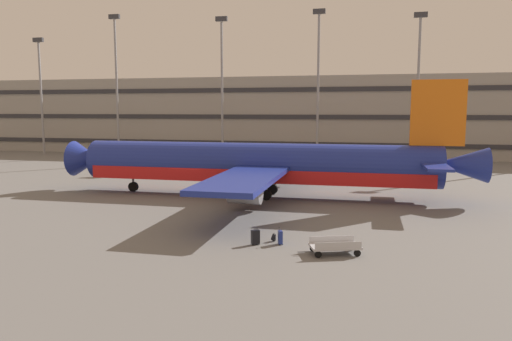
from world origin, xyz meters
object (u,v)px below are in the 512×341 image
Objects in this scene: suitcase_orange at (255,237)px; baggage_cart at (335,246)px; suitcase_red at (280,237)px; backpack_scuffed at (273,238)px; airliner at (260,165)px.

baggage_cart is (4.50, -0.78, -0.02)m from suitcase_orange.
suitcase_red is 3.35m from baggage_cart.
suitcase_red is at bearing 16.17° from suitcase_orange.
suitcase_orange is 0.28× the size of baggage_cart.
suitcase_orange reaches higher than baggage_cart.
suitcase_red is (1.36, 0.39, -0.03)m from suitcase_orange.
baggage_cart is at bearing -20.46° from suitcase_red.
backpack_scuffed is at bearing 155.06° from baggage_cart.
suitcase_red is at bearing 159.54° from baggage_cart.
suitcase_orange is (3.06, -14.94, -2.36)m from airliner.
suitcase_orange is 1.27m from backpack_scuffed.
airliner is 38.61× the size of suitcase_orange.
suitcase_orange reaches higher than backpack_scuffed.
suitcase_orange is at bearing -133.20° from backpack_scuffed.
airliner is at bearing 105.60° from backpack_scuffed.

